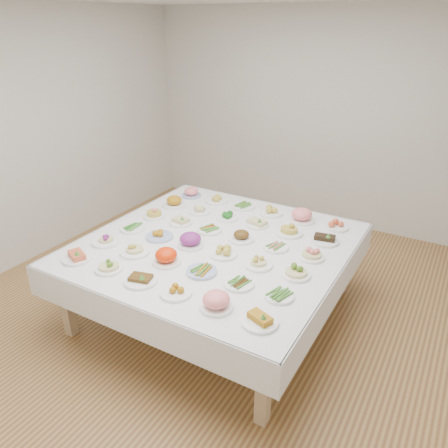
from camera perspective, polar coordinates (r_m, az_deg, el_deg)
The scene contains 38 objects.
room_envelope at distance 3.72m, azimuth 0.31°, elevation 13.21°, with size 5.02×5.02×2.81m.
display_table at distance 4.02m, azimuth -1.08°, elevation -3.28°, with size 2.30×2.30×0.75m.
dish_0 at distance 3.90m, azimuth -18.68°, elevation -3.80°, with size 0.25×0.25×0.12m.
dish_1 at distance 3.67m, azimuth -14.85°, elevation -5.13°, with size 0.22×0.22×0.12m.
dish_2 at distance 3.46m, azimuth -10.86°, elevation -6.70°, with size 0.26×0.26×0.12m.
dish_3 at distance 3.28m, azimuth -6.32°, elevation -8.43°, with size 0.24×0.24×0.10m.
dish_4 at distance 3.10m, azimuth -1.02°, elevation -9.89°, with size 0.25×0.25×0.14m.
dish_5 at distance 2.99m, azimuth 4.72°, elevation -12.11°, with size 0.25×0.25×0.11m.
dish_6 at distance 4.11m, azimuth -15.16°, elevation -1.78°, with size 0.25×0.25×0.12m.
dish_7 at distance 3.87m, azimuth -11.58°, elevation -2.99°, with size 0.26×0.26×0.13m.
dish_8 at distance 3.67m, azimuth -7.57°, elevation -4.13°, with size 0.25×0.25×0.15m.
dish_9 at distance 3.53m, azimuth -2.95°, elevation -6.03°, with size 0.25×0.25×0.06m.
dish_10 at distance 3.38m, azimuth 1.96°, elevation -7.68°, with size 0.23×0.23×0.05m.
dish_11 at distance 3.26m, azimuth 7.20°, elevation -9.16°, with size 0.22×0.22×0.05m.
dish_12 at distance 4.33m, azimuth -11.84°, elevation -0.36°, with size 0.25×0.25×0.06m.
dish_13 at distance 4.11m, azimuth -8.44°, elevation -1.29°, with size 0.25×0.25×0.10m.
dish_14 at distance 3.92m, azimuth -4.42°, elevation -1.94°, with size 0.24×0.24×0.15m.
dish_15 at distance 3.76m, azimuth -0.06°, elevation -3.53°, with size 0.23×0.23×0.10m.
dish_16 at distance 3.61m, azimuth 4.53°, elevation -4.73°, with size 0.23×0.23×0.12m.
dish_17 at distance 3.51m, azimuth 9.43°, elevation -5.82°, with size 0.23×0.23×0.13m.
dish_18 at distance 4.55m, azimuth -9.13°, elevation 1.55°, with size 0.22×0.22×0.13m.
dish_19 at distance 4.37m, azimuth -5.67°, elevation 0.53°, with size 0.22×0.22×0.10m.
dish_20 at distance 4.20m, azimuth -1.90°, elevation -0.68°, with size 0.24×0.24×0.05m.
dish_21 at distance 4.02m, azimuth 2.28°, elevation -1.33°, with size 0.24×0.24×0.13m.
dish_22 at distance 3.92m, azimuth 6.77°, elevation -2.89°, with size 0.23×0.23×0.05m.
dish_23 at distance 3.79m, azimuth 11.41°, elevation -3.58°, with size 0.22×0.22×0.13m.
dish_24 at distance 4.79m, azimuth -6.52°, elevation 3.05°, with size 0.26×0.26×0.14m.
dish_25 at distance 4.61m, azimuth -3.20°, elevation 1.92°, with size 0.22×0.22×0.09m.
dish_26 at distance 4.45m, azimuth 0.45°, elevation 1.06°, with size 0.22×0.22×0.09m.
dish_27 at distance 4.31m, azimuth 4.35°, elevation 0.31°, with size 0.22×0.22×0.10m.
dish_28 at distance 4.17m, azimuth 8.51°, elevation -0.44°, with size 0.26×0.26×0.15m.
dish_29 at distance 4.09m, azimuth 13.03°, elevation -1.64°, with size 0.26×0.26×0.12m.
dish_30 at distance 5.04m, azimuth -4.31°, elevation 4.28°, with size 0.23×0.23×0.13m.
dish_31 at distance 4.88m, azimuth -1.01°, elevation 3.36°, with size 0.25×0.25×0.10m.
dish_32 at distance 4.74m, azimuth 2.52°, elevation 2.41°, with size 0.25×0.25×0.05m.
dish_33 at distance 4.59m, azimuth 6.18°, elevation 1.89°, with size 0.24×0.24×0.11m.
dish_34 at distance 4.46m, azimuth 10.14°, elevation 1.32°, with size 0.26×0.26×0.17m.
dish_35 at distance 4.39m, azimuth 14.50°, elevation 0.02°, with size 0.23×0.23×0.10m.
Camera 1 is at (1.82, -3.15, 2.60)m, focal length 35.00 mm.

